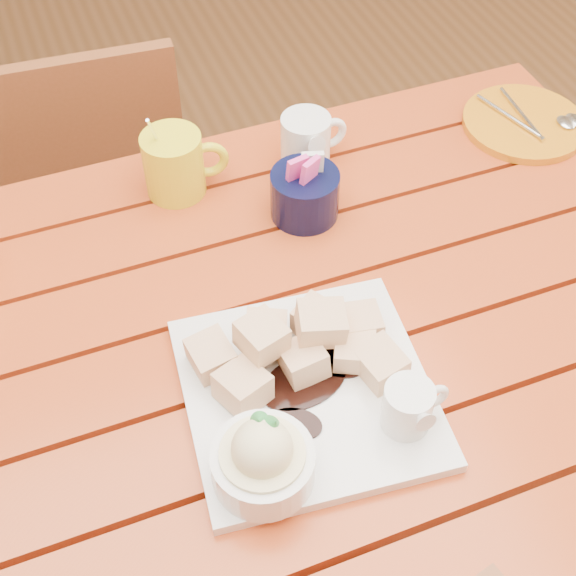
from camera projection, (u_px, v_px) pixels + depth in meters
name	position (u px, v px, depth m)	size (l,w,h in m)	color
ground	(275.00, 574.00, 1.54)	(5.00, 5.00, 0.00)	brown
table	(270.00, 387.00, 1.06)	(1.20, 0.79, 0.75)	#B03616
dessert_plate	(300.00, 398.00, 0.88)	(0.30, 0.30, 0.11)	white
coffee_mug_right	(176.00, 163.00, 1.11)	(0.12, 0.08, 0.14)	yellow
cream_pitcher	(307.00, 141.00, 1.15)	(0.10, 0.09, 0.09)	white
sugar_caddy	(305.00, 193.00, 1.09)	(0.09, 0.09, 0.10)	black
orange_saucer	(525.00, 123.00, 1.24)	(0.19, 0.19, 0.02)	orange
chair_far	(88.00, 189.00, 1.60)	(0.41, 0.41, 0.81)	brown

